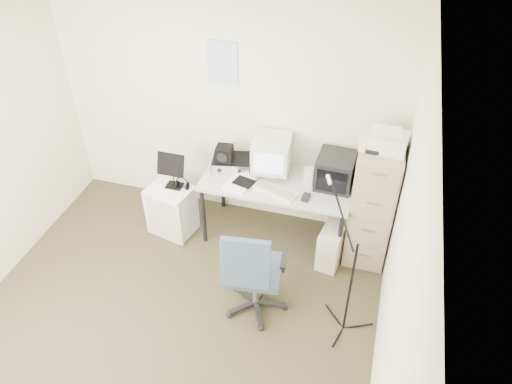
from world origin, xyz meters
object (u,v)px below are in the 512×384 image
(desk, at_px, (277,209))
(side_cart, at_px, (172,210))
(filing_cabinet, at_px, (373,202))
(office_chair, at_px, (256,269))

(desk, relative_size, side_cart, 2.71)
(filing_cabinet, xyz_separation_m, office_chair, (-0.89, -1.03, -0.15))
(desk, height_order, office_chair, office_chair)
(desk, bearing_deg, office_chair, -86.60)
(filing_cabinet, height_order, desk, filing_cabinet)
(office_chair, bearing_deg, side_cart, 138.70)
(desk, height_order, side_cart, desk)
(side_cart, bearing_deg, desk, 24.31)
(desk, bearing_deg, side_cart, -168.53)
(desk, distance_m, side_cart, 1.12)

